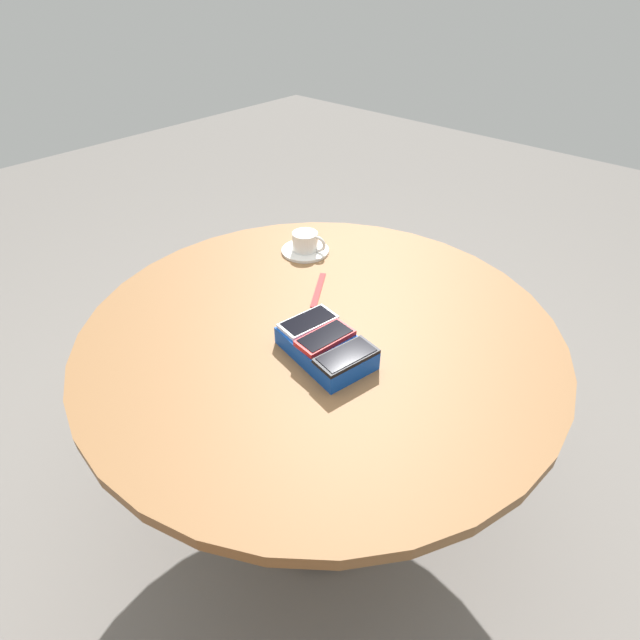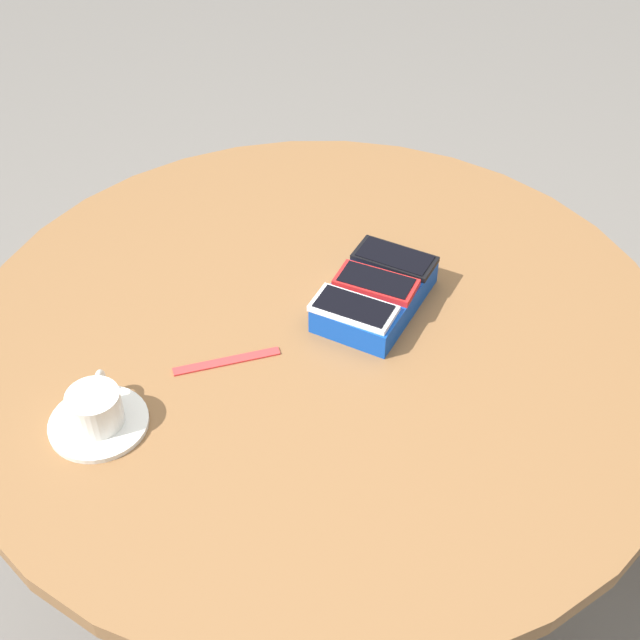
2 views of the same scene
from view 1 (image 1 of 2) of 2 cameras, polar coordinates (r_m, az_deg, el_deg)
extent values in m
plane|color=slate|center=(1.73, 0.00, -20.08)|extent=(8.00, 8.00, 0.00)
cylinder|color=#2D2D2D|center=(1.72, 0.00, -19.90)|extent=(0.44, 0.44, 0.02)
cylinder|color=#2D2D2D|center=(1.44, 0.00, -12.34)|extent=(0.07, 0.07, 0.67)
cylinder|color=brown|center=(1.20, 0.00, -1.34)|extent=(1.14, 1.14, 0.03)
cube|color=#0F42AD|center=(1.10, 0.64, -3.19)|extent=(0.23, 0.17, 0.04)
cube|color=white|center=(1.14, 3.34, -2.19)|extent=(0.11, 0.03, 0.02)
cube|color=black|center=(1.04, 3.05, -4.14)|extent=(0.09, 0.14, 0.01)
cube|color=black|center=(1.03, 3.06, -3.92)|extent=(0.08, 0.13, 0.00)
cube|color=red|center=(1.08, 0.60, -2.06)|extent=(0.08, 0.14, 0.01)
cube|color=black|center=(1.08, 0.60, -1.79)|extent=(0.07, 0.12, 0.00)
cube|color=silver|center=(1.13, -1.36, -0.21)|extent=(0.09, 0.14, 0.01)
cube|color=black|center=(1.13, -1.36, 0.00)|extent=(0.08, 0.12, 0.00)
cylinder|color=silver|center=(1.50, -1.70, 7.95)|extent=(0.14, 0.14, 0.01)
cylinder|color=silver|center=(1.49, -1.72, 8.99)|extent=(0.08, 0.08, 0.05)
cylinder|color=tan|center=(1.48, -1.73, 9.71)|extent=(0.07, 0.07, 0.00)
torus|color=silver|center=(1.47, -0.27, 8.68)|extent=(0.05, 0.02, 0.05)
cube|color=red|center=(1.32, -0.20, 3.49)|extent=(0.10, 0.15, 0.00)
camera|label=2|loc=(1.69, -43.63, 37.16)|focal=50.00mm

